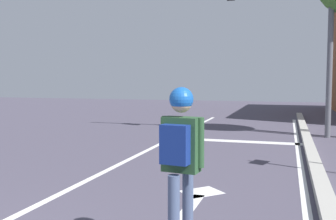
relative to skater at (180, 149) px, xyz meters
name	(u,v)px	position (x,y,z in m)	size (l,w,h in m)	color
lane_line_center	(123,163)	(-2.22, 3.67, -1.02)	(0.12, 20.00, 0.01)	silver
lane_line_curbside	(302,175)	(1.22, 3.67, -1.02)	(0.12, 20.00, 0.01)	silver
stop_bar	(234,141)	(-0.43, 7.13, -1.02)	(3.59, 0.40, 0.01)	silver
lane_arrow_stem	(188,210)	(-0.25, 1.26, -1.02)	(0.16, 1.40, 0.01)	silver
lane_arrow_head	(202,192)	(-0.25, 2.11, -1.02)	(0.56, 0.44, 0.01)	silver
curb_strip	(317,172)	(1.47, 3.67, -0.96)	(0.24, 24.00, 0.14)	#A19E96
skater	(180,149)	(0.00, 0.00, 0.00)	(0.43, 0.59, 1.53)	#455575
traffic_signal_mast	(290,12)	(0.94, 8.63, 2.62)	(4.38, 0.34, 5.21)	#56585F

